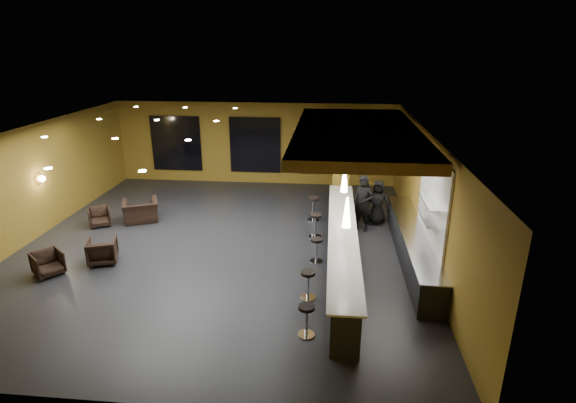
# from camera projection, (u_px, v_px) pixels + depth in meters

# --- Properties ---
(floor) EXTENTS (12.00, 13.00, 0.10)m
(floor) POSITION_uv_depth(u_px,v_px,m) (222.00, 246.00, 13.88)
(floor) COLOR #232326
(floor) RESTS_ON ground
(ceiling) EXTENTS (12.00, 13.00, 0.10)m
(ceiling) POSITION_uv_depth(u_px,v_px,m) (216.00, 130.00, 12.67)
(ceiling) COLOR black
(wall_back) EXTENTS (12.00, 0.10, 3.50)m
(wall_back) POSITION_uv_depth(u_px,v_px,m) (256.00, 143.00, 19.41)
(wall_back) COLOR olive
(wall_back) RESTS_ON floor
(wall_front) EXTENTS (12.00, 0.10, 3.50)m
(wall_front) POSITION_uv_depth(u_px,v_px,m) (120.00, 319.00, 7.14)
(wall_front) COLOR olive
(wall_front) RESTS_ON floor
(wall_left) EXTENTS (0.10, 13.00, 3.50)m
(wall_left) POSITION_uv_depth(u_px,v_px,m) (27.00, 185.00, 13.83)
(wall_left) COLOR olive
(wall_left) RESTS_ON floor
(wall_right) EXTENTS (0.10, 13.00, 3.50)m
(wall_right) POSITION_uv_depth(u_px,v_px,m) (428.00, 197.00, 12.72)
(wall_right) COLOR olive
(wall_right) RESTS_ON floor
(wood_soffit) EXTENTS (3.60, 8.00, 0.28)m
(wood_soffit) POSITION_uv_depth(u_px,v_px,m) (357.00, 133.00, 13.31)
(wood_soffit) COLOR olive
(wood_soffit) RESTS_ON ceiling
(window_left) EXTENTS (2.20, 0.06, 2.40)m
(window_left) POSITION_uv_depth(u_px,v_px,m) (176.00, 143.00, 19.65)
(window_left) COLOR black
(window_left) RESTS_ON wall_back
(window_center) EXTENTS (2.20, 0.06, 2.40)m
(window_center) POSITION_uv_depth(u_px,v_px,m) (255.00, 145.00, 19.33)
(window_center) COLOR black
(window_center) RESTS_ON wall_back
(window_right) EXTENTS (2.20, 0.06, 2.40)m
(window_right) POSITION_uv_depth(u_px,v_px,m) (325.00, 147.00, 19.05)
(window_right) COLOR black
(window_right) RESTS_ON wall_back
(tile_backsplash) EXTENTS (0.06, 3.20, 2.40)m
(tile_backsplash) POSITION_uv_depth(u_px,v_px,m) (433.00, 200.00, 11.71)
(tile_backsplash) COLOR white
(tile_backsplash) RESTS_ON wall_right
(bar_counter) EXTENTS (0.60, 8.00, 1.00)m
(bar_counter) POSITION_uv_depth(u_px,v_px,m) (342.00, 249.00, 12.43)
(bar_counter) COLOR black
(bar_counter) RESTS_ON floor
(bar_top) EXTENTS (0.78, 8.10, 0.05)m
(bar_top) POSITION_uv_depth(u_px,v_px,m) (343.00, 231.00, 12.25)
(bar_top) COLOR silver
(bar_top) RESTS_ON bar_counter
(prep_counter) EXTENTS (0.70, 6.00, 0.86)m
(prep_counter) POSITION_uv_depth(u_px,v_px,m) (412.00, 246.00, 12.74)
(prep_counter) COLOR black
(prep_counter) RESTS_ON floor
(prep_top) EXTENTS (0.72, 6.00, 0.03)m
(prep_top) POSITION_uv_depth(u_px,v_px,m) (414.00, 232.00, 12.58)
(prep_top) COLOR silver
(prep_top) RESTS_ON prep_counter
(wall_shelf_lower) EXTENTS (0.30, 1.50, 0.03)m
(wall_shelf_lower) POSITION_uv_depth(u_px,v_px,m) (428.00, 217.00, 11.67)
(wall_shelf_lower) COLOR silver
(wall_shelf_lower) RESTS_ON wall_right
(wall_shelf_upper) EXTENTS (0.30, 1.50, 0.03)m
(wall_shelf_upper) POSITION_uv_depth(u_px,v_px,m) (429.00, 201.00, 11.52)
(wall_shelf_upper) COLOR silver
(wall_shelf_upper) RESTS_ON wall_right
(column) EXTENTS (0.60, 0.60, 3.50)m
(column) POSITION_uv_depth(u_px,v_px,m) (341.00, 163.00, 16.32)
(column) COLOR olive
(column) RESTS_ON floor
(wall_sconce) EXTENTS (0.22, 0.22, 0.22)m
(wall_sconce) POSITION_uv_depth(u_px,v_px,m) (42.00, 179.00, 14.26)
(wall_sconce) COLOR #FFE5B2
(wall_sconce) RESTS_ON wall_left
(pendant_0) EXTENTS (0.20, 0.20, 0.70)m
(pendant_0) POSITION_uv_depth(u_px,v_px,m) (347.00, 212.00, 9.93)
(pendant_0) COLOR white
(pendant_0) RESTS_ON wood_soffit
(pendant_1) EXTENTS (0.20, 0.20, 0.70)m
(pendant_1) POSITION_uv_depth(u_px,v_px,m) (344.00, 180.00, 12.27)
(pendant_1) COLOR white
(pendant_1) RESTS_ON wood_soffit
(pendant_2) EXTENTS (0.20, 0.20, 0.70)m
(pendant_2) POSITION_uv_depth(u_px,v_px,m) (343.00, 157.00, 14.62)
(pendant_2) COLOR white
(pendant_2) RESTS_ON wood_soffit
(staff_a) EXTENTS (0.80, 0.68, 1.86)m
(staff_a) POSITION_uv_depth(u_px,v_px,m) (363.00, 204.00, 14.63)
(staff_a) COLOR black
(staff_a) RESTS_ON floor
(staff_b) EXTENTS (0.82, 0.70, 1.49)m
(staff_b) POSITION_uv_depth(u_px,v_px,m) (365.00, 204.00, 15.11)
(staff_b) COLOR black
(staff_b) RESTS_ON floor
(staff_c) EXTENTS (0.86, 0.66, 1.56)m
(staff_c) POSITION_uv_depth(u_px,v_px,m) (378.00, 203.00, 15.17)
(staff_c) COLOR black
(staff_c) RESTS_ON floor
(armchair_a) EXTENTS (0.99, 0.99, 0.65)m
(armchair_a) POSITION_uv_depth(u_px,v_px,m) (48.00, 263.00, 11.99)
(armchair_a) COLOR black
(armchair_a) RESTS_ON floor
(armchair_b) EXTENTS (0.98, 0.99, 0.71)m
(armchair_b) POSITION_uv_depth(u_px,v_px,m) (102.00, 251.00, 12.64)
(armchair_b) COLOR black
(armchair_b) RESTS_ON floor
(armchair_c) EXTENTS (0.93, 0.94, 0.64)m
(armchair_c) POSITION_uv_depth(u_px,v_px,m) (100.00, 217.00, 15.18)
(armchair_c) COLOR black
(armchair_c) RESTS_ON floor
(armchair_d) EXTENTS (1.48, 1.40, 0.76)m
(armchair_d) POSITION_uv_depth(u_px,v_px,m) (141.00, 211.00, 15.54)
(armchair_d) COLOR black
(armchair_d) RESTS_ON floor
(bar_stool_0) EXTENTS (0.37, 0.37, 0.72)m
(bar_stool_0) POSITION_uv_depth(u_px,v_px,m) (307.00, 316.00, 9.43)
(bar_stool_0) COLOR silver
(bar_stool_0) RESTS_ON floor
(bar_stool_1) EXTENTS (0.37, 0.37, 0.73)m
(bar_stool_1) POSITION_uv_depth(u_px,v_px,m) (308.00, 281.00, 10.81)
(bar_stool_1) COLOR silver
(bar_stool_1) RESTS_ON floor
(bar_stool_2) EXTENTS (0.36, 0.36, 0.71)m
(bar_stool_2) POSITION_uv_depth(u_px,v_px,m) (317.00, 247.00, 12.64)
(bar_stool_2) COLOR silver
(bar_stool_2) RESTS_ON floor
(bar_stool_3) EXTENTS (0.40, 0.40, 0.79)m
(bar_stool_3) POSITION_uv_depth(u_px,v_px,m) (315.00, 223.00, 14.21)
(bar_stool_3) COLOR silver
(bar_stool_3) RESTS_ON floor
(bar_stool_4) EXTENTS (0.43, 0.43, 0.85)m
(bar_stool_4) POSITION_uv_depth(u_px,v_px,m) (313.00, 206.00, 15.55)
(bar_stool_4) COLOR silver
(bar_stool_4) RESTS_ON floor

